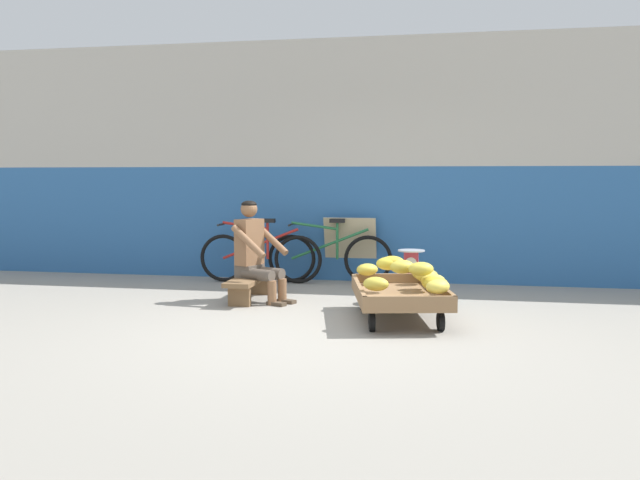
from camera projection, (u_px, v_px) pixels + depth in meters
ground_plane at (316, 332)px, 6.22m from camera, size 80.00×80.00×0.00m
back_wall at (363, 161)px, 9.27m from camera, size 16.00×0.30×3.24m
banana_cart at (399, 296)px, 6.74m from camera, size 1.12×1.58×0.36m
banana_pile at (410, 273)px, 6.68m from camera, size 1.06×1.45×0.26m
low_bench at (250, 283)px, 7.83m from camera, size 0.30×1.10×0.27m
vendor_seated at (255, 251)px, 7.75m from camera, size 0.74×0.63×1.14m
plastic_crate at (411, 289)px, 7.70m from camera, size 0.36×0.28×0.30m
weighing_scale at (411, 262)px, 7.67m from camera, size 0.30×0.30×0.29m
bicycle_near_left at (260, 256)px, 9.12m from camera, size 1.66×0.48×0.86m
bicycle_far_left at (329, 257)px, 9.09m from camera, size 1.66×0.48×0.86m
sign_board at (351, 249)px, 9.24m from camera, size 0.70×0.28×0.87m
shopping_bag at (394, 298)px, 7.32m from camera, size 0.18×0.12×0.24m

